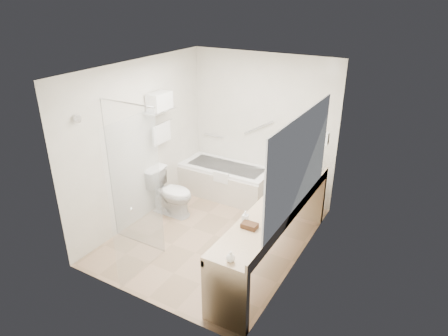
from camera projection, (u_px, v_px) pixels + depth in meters
The scene contains 25 objects.
floor at pixel (214, 235), 6.05m from camera, with size 3.20×3.20×0.00m, color tan.
ceiling at pixel (212, 68), 5.01m from camera, with size 2.60×3.20×0.10m, color silver.
wall_back at pixel (262, 127), 6.79m from camera, with size 2.60×0.10×2.50m, color silver.
wall_front at pixel (136, 210), 4.27m from camera, with size 2.60×0.10×2.50m, color silver.
wall_left at pixel (141, 143), 6.12m from camera, with size 0.10×3.20×2.50m, color silver.
wall_right at pixel (303, 180), 4.94m from camera, with size 0.10×3.20×2.50m, color silver.
bathtub at pixel (226, 180), 7.14m from camera, with size 1.60×0.73×0.59m.
grab_bar_short at pixel (213, 135), 7.32m from camera, with size 0.03×0.03×0.40m, color silver.
grab_bar_long at pixel (258, 128), 6.78m from camera, with size 0.03×0.03×0.60m, color silver.
shower_enclosure at pixel (135, 187), 5.16m from camera, with size 0.96×0.91×2.11m.
towel_shelf at pixel (160, 107), 6.13m from camera, with size 0.24×0.55×0.81m.
vanity_counter at pixel (275, 222), 5.20m from camera, with size 0.55×2.70×0.95m.
sink at pixel (289, 197), 5.43m from camera, with size 0.40×0.52×0.14m, color white.
faucet at pixel (300, 193), 5.31m from camera, with size 0.03×0.03×0.14m, color silver.
mirror at pixel (300, 162), 4.70m from camera, with size 0.02×2.00×1.20m, color #AFB4BC.
hairdryer_unit at pixel (326, 139), 5.71m from camera, with size 0.08×0.10×0.18m, color silver.
toilet at pixel (171, 193), 6.49m from camera, with size 0.43×0.77×0.76m, color white.
amenity_basket at pixel (249, 226), 4.67m from camera, with size 0.19×0.12×0.06m, color #482819.
soap_bottle_a at pixel (245, 220), 4.78m from camera, with size 0.07×0.15×0.07m, color silver.
soap_bottle_b at pixel (231, 257), 4.09m from camera, with size 0.10×0.12×0.10m, color silver.
water_bottle_left at pixel (297, 173), 5.87m from camera, with size 0.06×0.06×0.19m.
water_bottle_mid at pixel (306, 166), 6.08m from camera, with size 0.06×0.06×0.21m.
water_bottle_right at pixel (288, 180), 5.63m from camera, with size 0.07×0.07×0.21m.
drinking_glass_near at pixel (274, 191), 5.42m from camera, with size 0.08×0.08×0.10m, color silver.
drinking_glass_far at pixel (286, 180), 5.75m from camera, with size 0.06×0.06×0.08m, color silver.
Camera 1 is at (2.67, -4.33, 3.42)m, focal length 32.00 mm.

